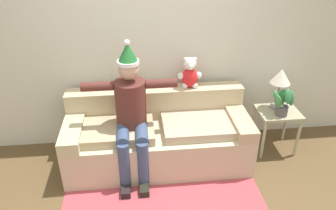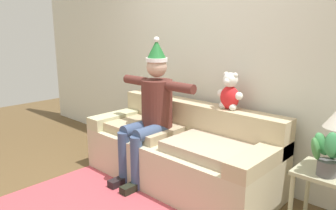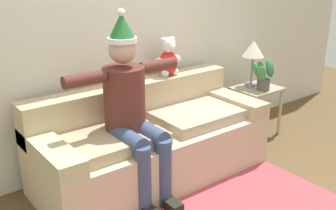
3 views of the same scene
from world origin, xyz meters
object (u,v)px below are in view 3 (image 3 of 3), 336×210
object	(u,v)px
person_seated	(131,106)
potted_plant	(263,74)
table_lamp	(253,51)
teddy_bear	(168,58)
side_table	(256,96)
couch	(150,142)

from	to	relation	value
person_seated	potted_plant	xyz separation A→B (m)	(1.77, 0.13, -0.06)
table_lamp	potted_plant	world-z (taller)	table_lamp
teddy_bear	potted_plant	xyz separation A→B (m)	(1.06, -0.30, -0.27)
teddy_bear	side_table	bearing A→B (deg)	-11.46
teddy_bear	side_table	size ratio (longest dim) A/B	0.69
couch	side_table	world-z (taller)	couch
couch	side_table	size ratio (longest dim) A/B	3.83
teddy_bear	side_table	xyz separation A→B (m)	(1.08, -0.22, -0.55)
side_table	potted_plant	bearing A→B (deg)	-99.91
person_seated	teddy_bear	bearing A→B (deg)	31.39
side_table	table_lamp	world-z (taller)	table_lamp
couch	table_lamp	size ratio (longest dim) A/B	4.12
teddy_bear	table_lamp	bearing A→B (deg)	-7.17
person_seated	potted_plant	world-z (taller)	person_seated
potted_plant	couch	bearing A→B (deg)	178.72
potted_plant	table_lamp	bearing A→B (deg)	87.18
person_seated	teddy_bear	size ratio (longest dim) A/B	4.06
couch	side_table	distance (m)	1.50
couch	potted_plant	world-z (taller)	potted_plant
table_lamp	potted_plant	bearing A→B (deg)	-92.82
couch	side_table	xyz separation A→B (m)	(1.49, 0.05, 0.12)
side_table	potted_plant	size ratio (longest dim) A/B	1.54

